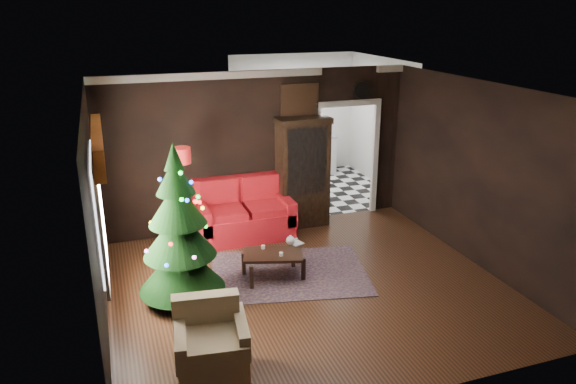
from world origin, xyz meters
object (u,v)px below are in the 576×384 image
object	(u,v)px
teapot	(290,240)
kitchen_table	(307,179)
floor_lamp	(184,205)
armchair	(212,340)
coffee_table	(273,265)
christmas_tree	(179,229)
curio_cabinet	(303,175)
loveseat	(244,210)
wall_clock	(362,90)

from	to	relation	value
teapot	kitchen_table	world-z (taller)	kitchen_table
floor_lamp	armchair	bearing A→B (deg)	-94.17
floor_lamp	coffee_table	world-z (taller)	floor_lamp
christmas_tree	curio_cabinet	bearing A→B (deg)	39.40
loveseat	curio_cabinet	distance (m)	1.25
christmas_tree	wall_clock	world-z (taller)	wall_clock
christmas_tree	armchair	world-z (taller)	christmas_tree
teapot	kitchen_table	bearing A→B (deg)	64.62
floor_lamp	kitchen_table	xyz separation A→B (m)	(2.86, 1.99, -0.46)
armchair	coffee_table	world-z (taller)	armchair
floor_lamp	kitchen_table	size ratio (longest dim) A/B	2.51
loveseat	christmas_tree	distance (m)	2.35
christmas_tree	kitchen_table	bearing A→B (deg)	47.87
wall_clock	kitchen_table	size ratio (longest dim) A/B	0.43
curio_cabinet	coffee_table	bearing A→B (deg)	-121.92
coffee_table	loveseat	bearing A→B (deg)	90.25
floor_lamp	wall_clock	xyz separation A→B (m)	(3.41, 0.74, 1.55)
loveseat	floor_lamp	world-z (taller)	floor_lamp
curio_cabinet	wall_clock	size ratio (longest dim) A/B	5.94
wall_clock	loveseat	bearing A→B (deg)	-170.34
floor_lamp	teapot	world-z (taller)	floor_lamp
wall_clock	armchair	bearing A→B (deg)	-132.57
loveseat	floor_lamp	xyz separation A→B (m)	(-1.06, -0.34, 0.33)
floor_lamp	coffee_table	size ratio (longest dim) A/B	2.20
loveseat	curio_cabinet	bearing A→B (deg)	10.83
curio_cabinet	wall_clock	distance (m)	1.88
christmas_tree	wall_clock	bearing A→B (deg)	31.12
teapot	wall_clock	distance (m)	3.31
teapot	coffee_table	bearing A→B (deg)	-149.04
coffee_table	wall_clock	size ratio (longest dim) A/B	2.67
loveseat	floor_lamp	bearing A→B (deg)	-162.04
floor_lamp	armchair	xyz separation A→B (m)	(-0.24, -3.22, -0.37)
floor_lamp	kitchen_table	distance (m)	3.52
teapot	wall_clock	size ratio (longest dim) A/B	0.48
loveseat	christmas_tree	xyz separation A→B (m)	(-1.35, -1.84, 0.55)
armchair	coffee_table	distance (m)	2.36
loveseat	kitchen_table	bearing A→B (deg)	42.51
loveseat	teapot	world-z (taller)	loveseat
kitchen_table	floor_lamp	bearing A→B (deg)	-145.12
armchair	curio_cabinet	bearing A→B (deg)	64.62
coffee_table	wall_clock	distance (m)	3.78
loveseat	floor_lamp	size ratio (longest dim) A/B	0.90
coffee_table	wall_clock	world-z (taller)	wall_clock
curio_cabinet	kitchen_table	bearing A→B (deg)	65.56
loveseat	curio_cabinet	world-z (taller)	curio_cabinet
curio_cabinet	christmas_tree	world-z (taller)	christmas_tree
coffee_table	teapot	distance (m)	0.48
floor_lamp	teapot	bearing A→B (deg)	-37.13
floor_lamp	armchair	size ratio (longest dim) A/B	2.39
curio_cabinet	kitchen_table	xyz separation A→B (m)	(0.65, 1.43, -0.57)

